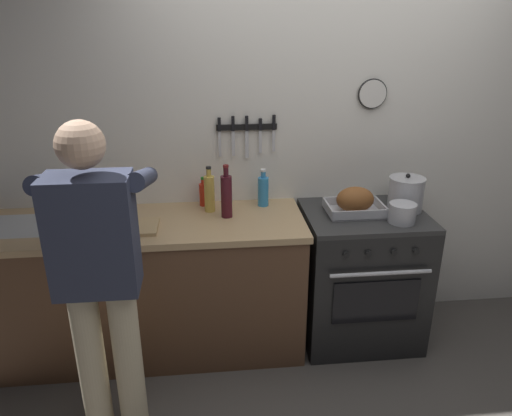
# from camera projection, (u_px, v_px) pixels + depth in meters

# --- Properties ---
(wall_back) EXTENTS (6.00, 0.13, 2.60)m
(wall_back) POSITION_uv_depth(u_px,v_px,m) (322.00, 138.00, 3.20)
(wall_back) COLOR white
(wall_back) RESTS_ON ground
(counter_block) EXTENTS (2.03, 0.65, 0.90)m
(counter_block) POSITION_uv_depth(u_px,v_px,m) (141.00, 286.00, 3.07)
(counter_block) COLOR brown
(counter_block) RESTS_ON ground
(stove) EXTENTS (0.76, 0.67, 0.90)m
(stove) POSITION_uv_depth(u_px,v_px,m) (360.00, 276.00, 3.21)
(stove) COLOR black
(stove) RESTS_ON ground
(person_cook) EXTENTS (0.51, 0.63, 1.66)m
(person_cook) POSITION_uv_depth(u_px,v_px,m) (99.00, 270.00, 2.26)
(person_cook) COLOR #C6B793
(person_cook) RESTS_ON ground
(roasting_pan) EXTENTS (0.35, 0.26, 0.17)m
(roasting_pan) POSITION_uv_depth(u_px,v_px,m) (355.00, 202.00, 3.01)
(roasting_pan) COLOR #B7B7BC
(roasting_pan) RESTS_ON stove
(stock_pot) EXTENTS (0.22, 0.22, 0.24)m
(stock_pot) POSITION_uv_depth(u_px,v_px,m) (406.00, 194.00, 3.06)
(stock_pot) COLOR #B7B7BC
(stock_pot) RESTS_ON stove
(saucepan) EXTENTS (0.16, 0.16, 0.12)m
(saucepan) POSITION_uv_depth(u_px,v_px,m) (402.00, 213.00, 2.89)
(saucepan) COLOR #B7B7BC
(saucepan) RESTS_ON stove
(cutting_board) EXTENTS (0.36, 0.24, 0.02)m
(cutting_board) POSITION_uv_depth(u_px,v_px,m) (127.00, 228.00, 2.81)
(cutting_board) COLOR tan
(cutting_board) RESTS_ON counter_block
(bottle_wine_red) EXTENTS (0.07, 0.07, 0.33)m
(bottle_wine_red) POSITION_uv_depth(u_px,v_px,m) (226.00, 195.00, 2.94)
(bottle_wine_red) COLOR #47141E
(bottle_wine_red) RESTS_ON counter_block
(bottle_dish_soap) EXTENTS (0.07, 0.07, 0.25)m
(bottle_dish_soap) POSITION_uv_depth(u_px,v_px,m) (263.00, 191.00, 3.12)
(bottle_dish_soap) COLOR #338CCC
(bottle_dish_soap) RESTS_ON counter_block
(bottle_cooking_oil) EXTENTS (0.07, 0.07, 0.29)m
(bottle_cooking_oil) POSITION_uv_depth(u_px,v_px,m) (209.00, 193.00, 3.03)
(bottle_cooking_oil) COLOR gold
(bottle_cooking_oil) RESTS_ON counter_block
(bottle_hot_sauce) EXTENTS (0.05, 0.05, 0.19)m
(bottle_hot_sauce) POSITION_uv_depth(u_px,v_px,m) (203.00, 194.00, 3.14)
(bottle_hot_sauce) COLOR red
(bottle_hot_sauce) RESTS_ON counter_block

